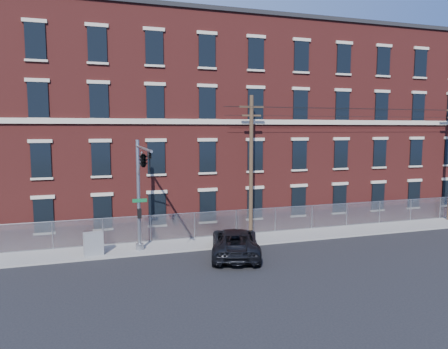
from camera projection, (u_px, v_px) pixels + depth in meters
ground at (253, 264)px, 24.05m from camera, size 140.00×140.00×0.00m
sidewalk at (373, 229)px, 32.36m from camera, size 65.00×3.00×0.12m
mill_building at (317, 125)px, 39.95m from camera, size 55.30×14.32×16.30m
chain_link_fence at (363, 213)px, 33.49m from camera, size 59.06×0.06×1.85m
traffic_signal_mast at (142, 171)px, 23.74m from camera, size 0.90×6.75×7.00m
utility_pole_near at (251, 164)px, 29.37m from camera, size 1.80×0.28×10.00m
pickup_truck at (235, 242)px, 25.60m from camera, size 4.45×6.63×1.69m
utility_cabinet at (93, 244)px, 25.31m from camera, size 1.21×0.75×1.41m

